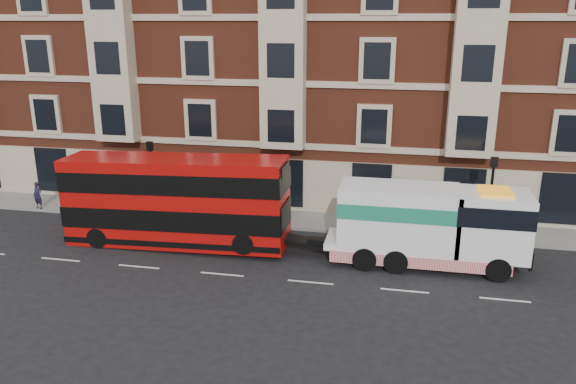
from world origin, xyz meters
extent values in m
plane|color=black|center=(0.00, 0.00, 0.00)|extent=(120.00, 120.00, 0.00)
cube|color=slate|center=(0.00, 7.50, 0.07)|extent=(90.00, 3.00, 0.15)
cube|color=brown|center=(0.50, 15.00, 9.00)|extent=(45.00, 12.00, 18.00)
cylinder|color=black|center=(-6.00, 6.20, 2.15)|extent=(0.14, 0.14, 4.00)
cube|color=black|center=(-6.00, 6.20, 4.25)|extent=(0.35, 0.15, 0.50)
cylinder|color=black|center=(12.00, 6.20, 2.15)|extent=(0.14, 0.14, 4.00)
cube|color=black|center=(12.00, 6.20, 4.25)|extent=(0.35, 0.15, 0.50)
cube|color=#B00C09|center=(-3.24, 2.86, 2.32)|extent=(11.08, 2.47, 4.35)
cube|color=black|center=(-3.24, 2.86, 1.68)|extent=(11.12, 2.53, 1.04)
cube|color=black|center=(-3.24, 2.86, 3.46)|extent=(11.12, 2.53, 0.99)
cylinder|color=black|center=(-7.00, 1.74, 0.51)|extent=(1.03, 0.32, 1.03)
cylinder|color=black|center=(-7.00, 3.98, 0.51)|extent=(1.03, 0.32, 1.03)
cylinder|color=black|center=(0.51, 1.74, 0.81)|extent=(1.03, 0.32, 1.03)
cylinder|color=black|center=(0.51, 3.98, 0.81)|extent=(1.03, 0.32, 1.03)
cube|color=white|center=(8.76, 2.86, 0.94)|extent=(8.90, 2.28, 0.30)
cube|color=white|center=(11.62, 2.86, 2.23)|extent=(3.17, 2.47, 2.87)
cube|color=white|center=(7.57, 2.86, 2.28)|extent=(5.34, 2.47, 2.87)
cube|color=#1C815F|center=(7.57, 2.86, 2.77)|extent=(5.39, 2.51, 0.69)
cube|color=red|center=(8.56, 2.86, 0.59)|extent=(7.91, 2.53, 0.54)
cylinder|color=black|center=(11.92, 1.74, 0.54)|extent=(1.09, 0.35, 1.09)
cylinder|color=black|center=(11.92, 3.98, 0.54)|extent=(1.09, 0.35, 1.09)
cylinder|color=black|center=(7.57, 1.74, 0.54)|extent=(1.09, 0.40, 1.09)
cylinder|color=black|center=(7.57, 3.98, 0.54)|extent=(1.09, 0.40, 1.09)
cylinder|color=black|center=(6.18, 1.74, 0.54)|extent=(1.09, 0.40, 1.09)
cylinder|color=black|center=(6.18, 3.98, 0.54)|extent=(1.09, 0.40, 1.09)
imported|color=#1C1933|center=(-13.32, 6.15, 0.96)|extent=(0.65, 0.49, 1.62)
camera|label=1|loc=(7.45, -21.79, 10.87)|focal=35.00mm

